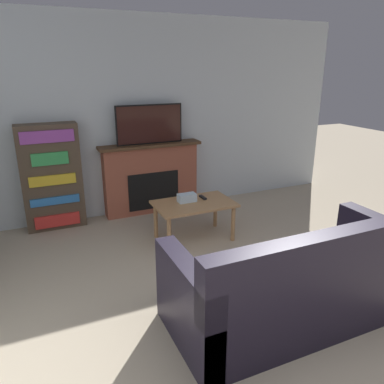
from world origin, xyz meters
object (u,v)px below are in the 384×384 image
at_px(bookshelf, 52,177).
at_px(tv, 150,124).
at_px(fireplace, 151,178).
at_px(couch, 297,285).
at_px(coffee_table, 194,208).

bearing_deg(bookshelf, tv, 0.15).
height_order(fireplace, couch, fireplace).
xyz_separation_m(fireplace, coffee_table, (0.18, -1.11, -0.10)).
distance_m(fireplace, coffee_table, 1.13).
xyz_separation_m(couch, bookshelf, (-1.67, 2.82, 0.37)).
height_order(couch, bookshelf, bookshelf).
relative_size(fireplace, coffee_table, 1.52).
height_order(fireplace, bookshelf, bookshelf).
relative_size(fireplace, bookshelf, 1.06).
bearing_deg(fireplace, bookshelf, -179.01).
relative_size(tv, bookshelf, 0.69).
bearing_deg(couch, fireplace, 96.67).
distance_m(coffee_table, bookshelf, 1.88).
height_order(couch, coffee_table, couch).
relative_size(tv, couch, 0.44).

